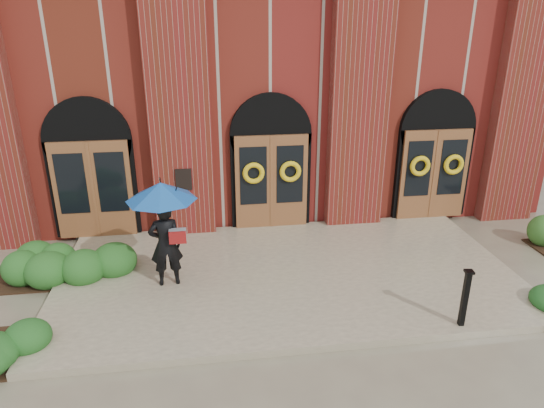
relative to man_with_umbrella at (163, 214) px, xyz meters
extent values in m
plane|color=gray|center=(2.58, -0.01, -1.74)|extent=(90.00, 90.00, 0.00)
cube|color=tan|center=(2.58, 0.14, -1.66)|extent=(10.00, 5.30, 0.15)
cube|color=maroon|center=(2.58, 8.89, 1.76)|extent=(16.00, 12.00, 7.00)
cube|color=black|center=(0.33, 2.46, -0.09)|extent=(0.40, 0.05, 0.55)
cube|color=maroon|center=(0.33, 2.71, 1.76)|extent=(1.50, 0.45, 7.00)
cube|color=maroon|center=(4.83, 2.71, 1.76)|extent=(1.50, 0.45, 7.00)
cube|color=maroon|center=(9.33, 2.71, 1.76)|extent=(1.50, 0.45, 7.00)
cube|color=brown|center=(-1.92, 2.70, -0.34)|extent=(1.90, 0.10, 2.50)
cylinder|color=black|center=(-1.92, 2.84, 0.91)|extent=(2.10, 0.22, 2.10)
cube|color=brown|center=(2.58, 2.70, -0.34)|extent=(1.90, 0.10, 2.50)
cylinder|color=black|center=(2.58, 2.84, 0.91)|extent=(2.10, 0.22, 2.10)
cube|color=brown|center=(7.08, 2.70, -0.34)|extent=(1.90, 0.10, 2.50)
cylinder|color=black|center=(7.08, 2.84, 0.91)|extent=(2.10, 0.22, 2.10)
torus|color=yellow|center=(2.10, 2.58, -0.04)|extent=(0.57, 0.13, 0.57)
torus|color=yellow|center=(3.06, 2.58, -0.04)|extent=(0.57, 0.13, 0.57)
torus|color=yellow|center=(6.60, 2.58, -0.04)|extent=(0.57, 0.13, 0.57)
torus|color=yellow|center=(7.56, 2.58, -0.04)|extent=(0.57, 0.13, 0.57)
imported|color=black|center=(0.00, 0.00, -0.67)|extent=(0.72, 0.52, 1.84)
cone|color=#144F9E|center=(0.00, 0.00, 0.50)|extent=(1.58, 1.58, 0.37)
cylinder|color=black|center=(0.05, -0.05, 0.01)|extent=(0.02, 0.02, 0.61)
cube|color=#999A9D|center=(0.27, -0.14, -0.42)|extent=(0.36, 0.21, 0.27)
cube|color=maroon|center=(0.27, -0.24, -0.42)|extent=(0.34, 0.06, 0.27)
cube|color=black|center=(5.41, -2.26, -1.04)|extent=(0.11, 0.11, 1.08)
cube|color=black|center=(5.41, -2.26, -0.48)|extent=(0.17, 0.17, 0.04)
ellipsoid|color=#21531B|center=(-2.62, 0.89, -1.37)|extent=(2.84, 1.14, 0.73)
ellipsoid|color=#1D4D1A|center=(-2.52, -1.74, -1.47)|extent=(1.53, 1.31, 0.54)
camera|label=1|loc=(0.91, -9.22, 3.74)|focal=32.00mm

